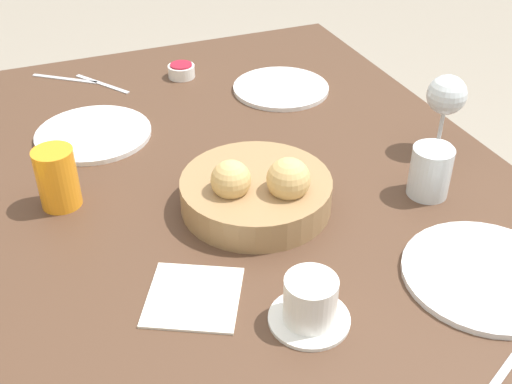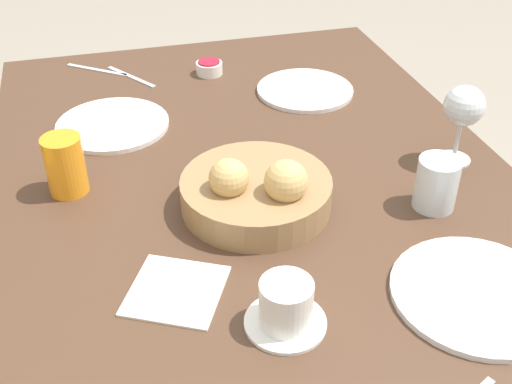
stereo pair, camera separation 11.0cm
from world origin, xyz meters
TOP-DOWN VIEW (x-y plane):
  - dining_table at (0.00, 0.00)m, footprint 1.41×0.96m
  - bread_basket at (-0.06, 0.02)m, footprint 0.26×0.26m
  - plate_near_left at (-0.36, -0.23)m, footprint 0.25×0.25m
  - plate_near_right at (0.35, -0.20)m, footprint 0.22×0.22m
  - plate_far_center at (0.29, 0.24)m, footprint 0.24×0.24m
  - juice_glass at (0.08, 0.33)m, footprint 0.07×0.07m
  - water_tumbler at (-0.14, -0.27)m, footprint 0.07×0.07m
  - wine_glass at (-0.01, -0.38)m, footprint 0.08×0.08m
  - coffee_cup at (-0.34, 0.06)m, footprint 0.12×0.12m
  - jam_bowl_berry at (0.50, -0.01)m, footprint 0.06×0.06m
  - fork_silver at (0.59, 0.26)m, footprint 0.11×0.14m
  - knife_silver at (0.53, 0.18)m, footprint 0.15×0.10m
  - napkin at (-0.23, 0.19)m, footprint 0.18×0.18m

SIDE VIEW (x-z plane):
  - dining_table at x=0.00m, z-range 0.29..1.04m
  - fork_silver at x=0.59m, z-range 0.76..0.76m
  - knife_silver at x=0.53m, z-range 0.76..0.76m
  - napkin at x=-0.23m, z-range 0.76..0.76m
  - plate_near_left at x=-0.36m, z-range 0.76..0.77m
  - plate_near_right at x=0.35m, z-range 0.76..0.77m
  - plate_far_center at x=0.29m, z-range 0.76..0.77m
  - jam_bowl_berry at x=0.50m, z-range 0.76..0.79m
  - coffee_cup at x=-0.34m, z-range 0.75..0.83m
  - bread_basket at x=-0.06m, z-range 0.74..0.85m
  - water_tumbler at x=-0.14m, z-range 0.76..0.85m
  - juice_glass at x=0.08m, z-range 0.76..0.87m
  - wine_glass at x=-0.01m, z-range 0.79..0.95m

